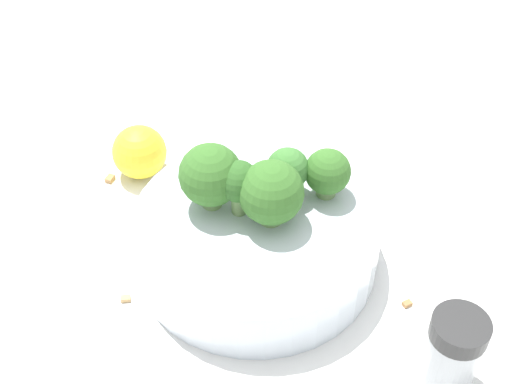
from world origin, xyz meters
TOP-DOWN VIEW (x-y plane):
  - ground_plane at (0.00, 0.00)m, footprint 3.00×3.00m
  - bowl at (0.00, 0.00)m, footprint 0.20×0.20m
  - broccoli_floret_0 at (-0.03, 0.02)m, footprint 0.04×0.04m
  - broccoli_floret_1 at (0.00, 0.01)m, footprint 0.05×0.05m
  - broccoli_floret_2 at (-0.01, -0.01)m, footprint 0.03×0.03m
  - broccoli_floret_3 at (-0.04, 0.05)m, footprint 0.04×0.04m
  - broccoli_floret_4 at (-0.01, -0.04)m, footprint 0.05×0.05m
  - pepper_shaker at (0.10, 0.15)m, footprint 0.04×0.04m
  - lemon_wedge at (-0.10, -0.12)m, footprint 0.05×0.05m
  - almond_crumb_0 at (0.03, 0.13)m, footprint 0.01×0.01m
  - almond_crumb_1 at (-0.08, -0.15)m, footprint 0.01×0.01m
  - almond_crumb_2 at (0.06, -0.10)m, footprint 0.01×0.01m
  - almond_crumb_3 at (-0.11, -0.10)m, footprint 0.01×0.01m

SIDE VIEW (x-z plane):
  - ground_plane at x=0.00m, z-range 0.00..0.00m
  - almond_crumb_0 at x=0.03m, z-range 0.00..0.01m
  - almond_crumb_3 at x=-0.11m, z-range 0.00..0.01m
  - almond_crumb_2 at x=0.06m, z-range 0.00..0.01m
  - almond_crumb_1 at x=-0.08m, z-range 0.00..0.01m
  - bowl at x=0.00m, z-range 0.00..0.05m
  - lemon_wedge at x=-0.10m, z-range 0.00..0.05m
  - pepper_shaker at x=0.10m, z-range 0.00..0.07m
  - broccoli_floret_3 at x=-0.04m, z-range 0.05..0.10m
  - broccoli_floret_0 at x=-0.03m, z-range 0.05..0.10m
  - broccoli_floret_1 at x=0.00m, z-range 0.05..0.11m
  - broccoli_floret_2 at x=-0.01m, z-range 0.06..0.11m
  - broccoli_floret_4 at x=-0.01m, z-range 0.05..0.11m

